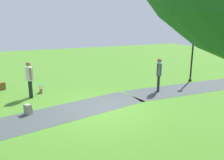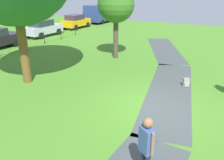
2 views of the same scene
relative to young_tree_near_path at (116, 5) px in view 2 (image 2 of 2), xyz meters
The scene contains 9 objects.
ground_plane 7.91m from the young_tree_near_path, 142.43° to the right, with size 48.00×48.00×0.00m, color #467E25.
footpath_segment_mid 6.86m from the young_tree_near_path, 128.81° to the right, with size 8.21×3.29×0.01m.
footpath_segment_far 5.64m from the young_tree_near_path, 30.60° to the right, with size 8.08×5.03×0.01m.
young_tree_near_path is the anchor object (origin of this frame).
man_near_boulder 11.07m from the young_tree_near_path, 149.76° to the right, with size 0.41×0.44×1.75m.
spare_backpack_on_lawn 6.74m from the young_tree_near_path, 118.63° to the right, with size 0.34×0.34×0.40m.
parked_hatchback_blue 10.59m from the young_tree_near_path, 69.84° to the left, with size 3.96×1.76×1.56m.
parked_suv_orange 13.35m from the young_tree_near_path, 47.07° to the left, with size 3.86×1.72×1.56m.
delivery_van 17.76m from the young_tree_near_path, 32.67° to the left, with size 5.70×2.84×2.30m.
Camera 2 is at (-8.01, -2.43, 4.43)m, focal length 37.43 mm.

